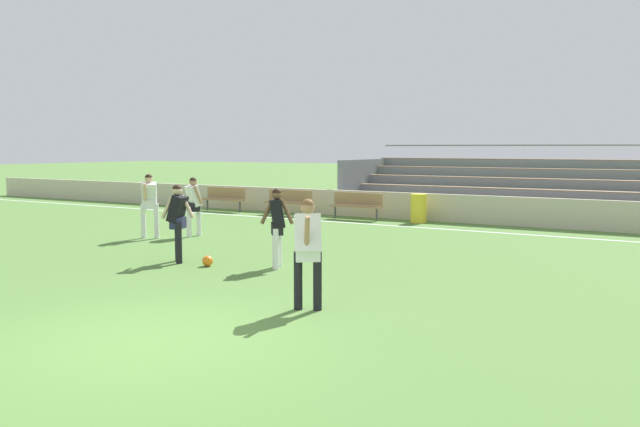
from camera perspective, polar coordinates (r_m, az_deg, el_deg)
The scene contains 14 objects.
ground_plane at distance 8.26m, azimuth -15.59°, elevation -11.21°, with size 160.00×160.00×0.00m, color #517A38.
field_line_sideline at distance 18.93m, azimuth 12.20°, elevation -1.46°, with size 44.00×0.12×0.01m, color white.
sideline_wall at distance 20.63m, azimuth 13.79°, elevation 0.37°, with size 48.00×0.16×0.91m, color beige.
bleacher_stand at distance 22.66m, azimuth 22.98°, elevation 2.07°, with size 16.51×4.37×2.54m.
bench_far_left at distance 22.49m, azimuth -2.85°, elevation 1.22°, with size 1.80×0.40×0.90m.
bench_far_right at distance 24.18m, azimuth -8.65°, elevation 1.49°, with size 1.80×0.40×0.90m.
bench_near_wall_gap at distance 21.16m, azimuth 3.34°, elevation 0.92°, with size 1.80×0.40×0.90m.
trash_bin at distance 20.51m, azimuth 8.93°, elevation 0.47°, with size 0.52×0.52×0.93m, color yellow.
player_dark_wide_left at distance 12.58m, azimuth -3.92°, elevation -0.70°, with size 0.64×0.49×1.61m.
player_dark_dropping_back at distance 13.54m, azimuth -12.78°, elevation -0.25°, with size 0.60×0.46×1.64m.
player_white_trailing_run at distance 9.30m, azimuth -1.12°, elevation -2.80°, with size 0.51×0.62×1.67m.
player_white_wide_right at distance 17.30m, azimuth -15.22°, elevation 1.19°, with size 0.54×0.68×1.72m.
player_white_overlapping at distance 17.42m, azimuth -11.40°, elevation 1.07°, with size 0.57×0.48×1.61m.
soccer_ball at distance 13.06m, azimuth -10.17°, elevation -4.26°, with size 0.22×0.22×0.22m, color orange.
Camera 1 is at (5.67, -5.50, 2.41)m, focal length 35.29 mm.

